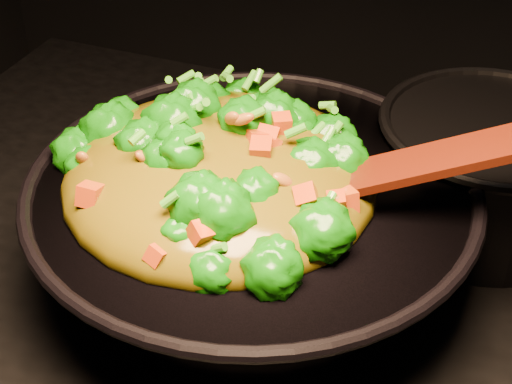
% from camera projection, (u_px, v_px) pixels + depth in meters
% --- Properties ---
extents(wok, '(0.42, 0.42, 0.11)m').
position_uv_depth(wok, '(252.00, 233.00, 0.74)').
color(wok, black).
rests_on(wok, stovetop).
extents(stir_fry, '(0.31, 0.31, 0.10)m').
position_uv_depth(stir_fry, '(219.00, 138.00, 0.68)').
color(stir_fry, '#137108').
rests_on(stir_fry, wok).
extents(spatula, '(0.29, 0.11, 0.12)m').
position_uv_depth(spatula, '(424.00, 163.00, 0.65)').
color(spatula, '#3A1307').
rests_on(spatula, wok).
extents(back_pot, '(0.26, 0.26, 0.13)m').
position_uv_depth(back_pot, '(485.00, 171.00, 0.81)').
color(back_pot, black).
rests_on(back_pot, stovetop).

